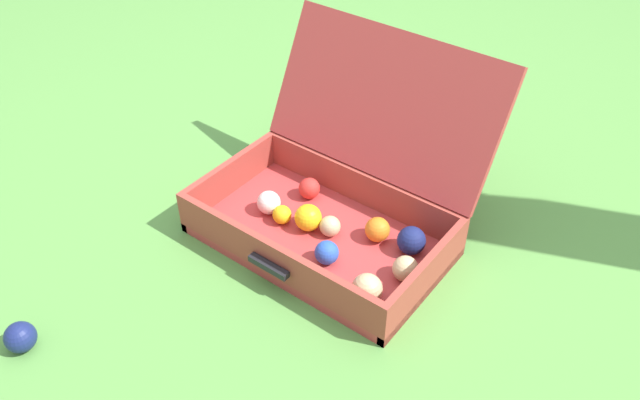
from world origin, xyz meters
name	(u,v)px	position (x,y,z in m)	size (l,w,h in m)	color
ground_plane	(325,221)	(0.00, 0.00, 0.00)	(16.00, 16.00, 0.00)	#569342
open_suitcase	(341,198)	(0.05, 0.00, 0.10)	(0.62, 0.56, 0.45)	#B23838
stray_ball_on_grass	(20,337)	(-0.26, -0.72, 0.03)	(0.07, 0.07, 0.07)	navy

